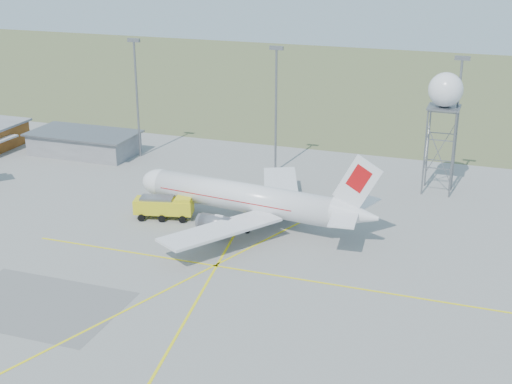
% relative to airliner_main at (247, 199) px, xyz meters
% --- Properties ---
extents(grass_strip, '(400.00, 120.00, 0.03)m').
position_rel_airliner_main_xyz_m(grass_strip, '(6.64, 96.65, -3.64)').
color(grass_strip, '#586D3B').
rests_on(grass_strip, ground).
extents(building_grey, '(19.00, 10.00, 3.90)m').
position_rel_airliner_main_xyz_m(building_grey, '(-38.36, 20.65, -1.68)').
color(building_grey, gray).
rests_on(building_grey, ground).
extents(mast_a, '(2.20, 0.50, 20.50)m').
position_rel_airliner_main_xyz_m(mast_a, '(-28.36, 22.65, 8.41)').
color(mast_a, slate).
rests_on(mast_a, ground).
extents(mast_b, '(2.20, 0.50, 20.50)m').
position_rel_airliner_main_xyz_m(mast_b, '(-3.36, 22.65, 8.41)').
color(mast_b, slate).
rests_on(mast_b, ground).
extents(mast_c, '(2.20, 0.50, 20.50)m').
position_rel_airliner_main_xyz_m(mast_c, '(24.64, 22.65, 8.41)').
color(mast_c, slate).
rests_on(mast_c, ground).
extents(airliner_main, '(35.05, 33.88, 11.94)m').
position_rel_airliner_main_xyz_m(airliner_main, '(0.00, 0.00, 0.00)').
color(airliner_main, silver).
rests_on(airliner_main, ground).
extents(radar_tower, '(5.03, 5.03, 18.21)m').
position_rel_airliner_main_xyz_m(radar_tower, '(22.79, 21.62, 6.56)').
color(radar_tower, slate).
rests_on(radar_tower, ground).
extents(fire_truck, '(8.43, 4.67, 3.21)m').
position_rel_airliner_main_xyz_m(fire_truck, '(-11.32, -1.85, -2.12)').
color(fire_truck, gold).
rests_on(fire_truck, ground).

